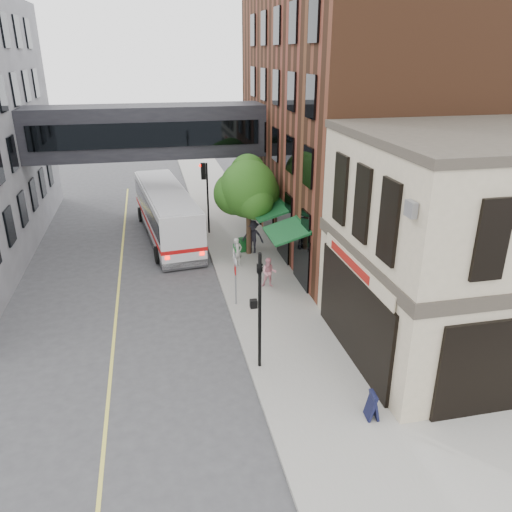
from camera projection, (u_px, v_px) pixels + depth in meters
name	position (u px, v px, depth m)	size (l,w,h in m)	color
ground	(261.00, 405.00, 16.64)	(120.00, 120.00, 0.00)	#38383A
sidewalk_main	(242.00, 248.00, 29.66)	(4.00, 60.00, 0.15)	gray
corner_building	(484.00, 246.00, 18.59)	(10.19, 8.12, 8.45)	tan
brick_building	(370.00, 123.00, 29.48)	(13.76, 18.00, 14.00)	#4C2A17
skyway_bridge	(147.00, 131.00, 29.87)	(14.00, 3.18, 3.00)	black
traffic_signal_near	(259.00, 297.00, 17.38)	(0.44, 0.22, 4.60)	black
traffic_signal_far	(205.00, 184.00, 30.80)	(0.53, 0.28, 4.50)	black
street_sign_pole	(235.00, 268.00, 22.31)	(0.08, 0.75, 3.00)	gray
street_tree	(248.00, 189.00, 27.53)	(3.80, 3.20, 5.60)	#382619
lane_marking	(118.00, 289.00, 24.71)	(0.12, 40.00, 0.01)	#D8CC4C
bus	(166.00, 211.00, 31.11)	(3.83, 11.54, 3.05)	silver
pedestrian_a	(237.00, 252.00, 26.73)	(0.58, 0.38, 1.60)	beige
pedestrian_b	(269.00, 273.00, 24.40)	(0.73, 0.57, 1.50)	pink
pedestrian_c	(253.00, 237.00, 28.49)	(1.25, 0.72, 1.94)	black
newspaper_box	(243.00, 245.00, 28.90)	(0.41, 0.36, 0.82)	#12521E
sandwich_board	(372.00, 405.00, 15.68)	(0.33, 0.51, 0.92)	black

